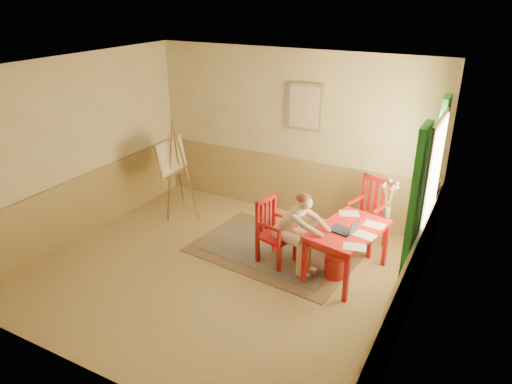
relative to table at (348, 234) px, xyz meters
The scene contains 14 objects.
room 1.88m from the table, 154.55° to the right, with size 5.04×4.54×2.84m.
wainscot 1.55m from the table, behind, with size 5.00×4.50×1.00m.
window 1.19m from the table, 22.66° to the left, with size 0.12×2.01×2.20m.
wall_portrait 2.33m from the table, 131.45° to the left, with size 0.60×0.05×0.76m.
rug 1.29m from the table, behind, with size 2.55×1.84×0.02m.
table is the anchor object (origin of this frame).
chair_left 1.05m from the table, behind, with size 0.53×0.51×0.96m.
chair_back 0.91m from the table, 87.25° to the left, with size 0.59×0.61×1.09m.
figure 0.72m from the table, 163.20° to the right, with size 0.92×0.49×1.19m.
laptop 0.19m from the table, 90.49° to the right, with size 0.41×0.30×0.23m.
papers 0.19m from the table, 11.28° to the left, with size 0.72×1.15×0.00m.
vase 0.77m from the table, 58.20° to the left, with size 0.21×0.27×0.53m.
wastebasket 0.51m from the table, 127.14° to the right, with size 0.28×0.28×0.30m, color #A6251E.
easel 3.25m from the table, behind, with size 0.59×0.76×1.70m.
Camera 1 is at (3.08, -4.76, 3.66)m, focal length 33.13 mm.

